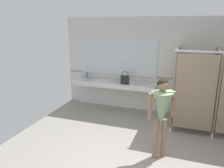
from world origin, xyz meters
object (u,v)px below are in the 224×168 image
Objects in this scene: soap_dispenser at (87,76)px; paper_cup at (107,81)px; person_standing at (162,109)px; handbag at (125,79)px.

soap_dispenser reaches higher than paper_cup.
person_standing is 8.77× the size of soap_dispenser.
person_standing is 3.56m from soap_dispenser.
handbag is 2.06× the size of soap_dispenser.
handbag is 1.41m from soap_dispenser.
person_standing reaches higher than paper_cup.
handbag is at bearing 123.05° from person_standing.
soap_dispenser is at bearing 139.06° from person_standing.
soap_dispenser is 2.26× the size of paper_cup.
paper_cup is (-0.55, 0.00, -0.10)m from handbag.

